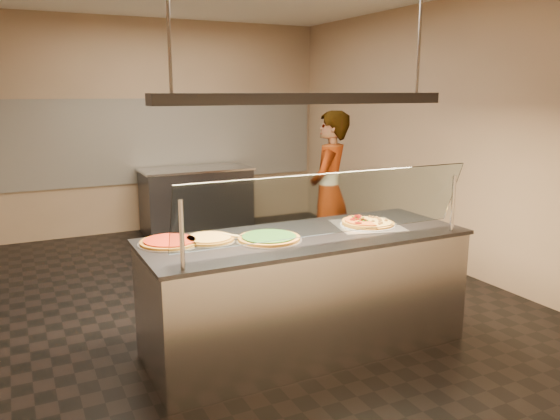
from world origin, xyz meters
name	(u,v)px	position (x,y,z in m)	size (l,w,h in m)	color
ground	(237,293)	(0.00, 0.00, -0.01)	(5.00, 6.00, 0.02)	black
wall_back	(157,127)	(0.00, 3.01, 1.50)	(5.00, 0.02, 3.00)	tan
wall_front	(467,199)	(0.00, -3.01, 1.50)	(5.00, 0.02, 3.00)	tan
wall_right	(436,135)	(2.51, 0.00, 1.50)	(0.02, 6.00, 3.00)	tan
tile_band	(159,141)	(0.00, 2.98, 1.30)	(4.90, 0.02, 1.20)	silver
serving_counter	(305,292)	(0.03, -1.38, 0.47)	(2.50, 0.94, 0.93)	#B7B7BC
sneeze_guard	(330,205)	(0.03, -1.72, 1.23)	(2.26, 0.18, 0.54)	#B7B7BC
perforated_tray	(367,225)	(0.62, -1.35, 0.94)	(0.62, 0.62, 0.01)	silver
half_pizza_pepperoni	(357,223)	(0.52, -1.35, 0.96)	(0.31, 0.46, 0.05)	brown
half_pizza_sausage	(378,221)	(0.73, -1.35, 0.96)	(0.31, 0.46, 0.04)	brown
pizza_spinach	(269,238)	(-0.28, -1.39, 0.95)	(0.49, 0.49, 0.03)	silver
pizza_cheese	(209,238)	(-0.68, -1.20, 0.94)	(0.40, 0.40, 0.03)	silver
pizza_tomato	(170,242)	(-0.97, -1.16, 0.94)	(0.45, 0.45, 0.03)	silver
pizza_spatula	(239,235)	(-0.47, -1.26, 0.96)	(0.27, 0.18, 0.02)	#B7B7BC
prep_table	(197,200)	(0.40, 2.55, 0.47)	(1.55, 0.74, 0.93)	#35353A
worker	(329,192)	(1.21, 0.22, 0.90)	(0.66, 0.43, 1.80)	#37363D
heat_lamp_housing	(307,99)	(0.03, -1.38, 1.95)	(2.30, 0.18, 0.08)	#35353A
lamp_rod_left	(168,10)	(-0.97, -1.38, 2.50)	(0.02, 0.02, 1.01)	#B7B7BC
lamp_rod_right	(420,27)	(1.03, -1.38, 2.50)	(0.02, 0.02, 1.01)	#B7B7BC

